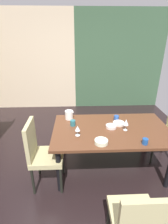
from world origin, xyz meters
TOP-DOWN VIEW (x-y plane):
  - ground_plane at (0.00, 0.00)m, footprint 5.22×5.31m
  - back_panel_interior at (-1.25, 2.60)m, footprint 2.72×0.10m
  - garden_window_panel at (1.36, 2.60)m, footprint 2.50×0.10m
  - dining_table at (0.66, -0.18)m, footprint 1.75×1.04m
  - chair_right_far at (1.67, 0.09)m, footprint 0.44×0.44m
  - chair_left_near at (-0.36, -0.46)m, footprint 0.44×0.44m
  - chair_head_near at (0.66, -1.45)m, footprint 0.44×0.44m
  - wine_glass_near_shelf at (0.86, -0.24)m, footprint 0.07×0.07m
  - wine_glass_center at (0.15, -0.35)m, footprint 0.07×0.07m
  - serving_bowl_right at (0.66, -0.15)m, footprint 0.16×0.16m
  - serving_bowl_left at (0.80, -0.05)m, footprint 0.18×0.18m
  - serving_bowl_west at (0.45, -0.56)m, footprint 0.18×0.18m
  - cup_corner at (0.79, 0.08)m, footprint 0.08×0.08m
  - cup_near_window at (1.02, -0.60)m, footprint 0.08×0.08m
  - cup_front at (0.08, -0.06)m, footprint 0.08×0.08m
  - pitcher_south at (0.01, 0.18)m, footprint 0.15×0.13m

SIDE VIEW (x-z plane):
  - ground_plane at x=0.00m, z-range -0.02..0.00m
  - chair_head_near at x=0.66m, z-range 0.07..1.01m
  - chair_right_far at x=1.67m, z-range 0.07..1.01m
  - chair_left_near at x=-0.36m, z-range 0.06..1.08m
  - dining_table at x=0.66m, z-range 0.30..1.05m
  - serving_bowl_left at x=0.80m, z-range 0.75..0.79m
  - serving_bowl_right at x=0.66m, z-range 0.75..0.79m
  - serving_bowl_west at x=0.45m, z-range 0.75..0.80m
  - cup_near_window at x=1.02m, z-range 0.75..0.83m
  - cup_corner at x=0.79m, z-range 0.75..0.84m
  - cup_front at x=0.08m, z-range 0.75..0.84m
  - pitcher_south at x=0.01m, z-range 0.75..0.90m
  - wine_glass_center at x=0.15m, z-range 0.79..0.93m
  - wine_glass_near_shelf at x=0.86m, z-range 0.79..0.97m
  - back_panel_interior at x=-1.25m, z-range 0.00..2.68m
  - garden_window_panel at x=1.36m, z-range 0.00..2.68m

